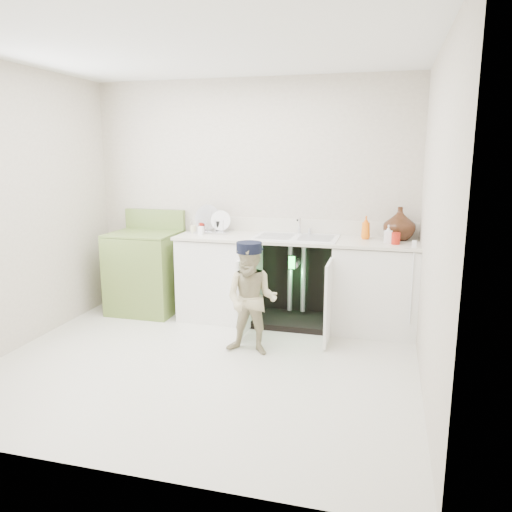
# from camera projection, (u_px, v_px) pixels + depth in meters

# --- Properties ---
(ground) EXTENTS (3.50, 3.50, 0.00)m
(ground) POSITION_uv_depth(u_px,v_px,m) (204.00, 363.00, 4.20)
(ground) COLOR beige
(ground) RESTS_ON ground
(room_shell) EXTENTS (6.00, 5.50, 1.26)m
(room_shell) POSITION_uv_depth(u_px,v_px,m) (200.00, 216.00, 3.94)
(room_shell) COLOR beige
(room_shell) RESTS_ON ground
(counter_run) EXTENTS (2.44, 1.02, 1.22)m
(counter_run) POSITION_uv_depth(u_px,v_px,m) (298.00, 279.00, 5.10)
(counter_run) COLOR white
(counter_run) RESTS_ON ground
(avocado_stove) EXTENTS (0.71, 0.65, 1.11)m
(avocado_stove) POSITION_uv_depth(u_px,v_px,m) (146.00, 271.00, 5.51)
(avocado_stove) COLOR olive
(avocado_stove) RESTS_ON ground
(repair_worker) EXTENTS (0.53, 0.74, 0.99)m
(repair_worker) POSITION_uv_depth(u_px,v_px,m) (252.00, 298.00, 4.32)
(repair_worker) COLOR beige
(repair_worker) RESTS_ON ground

